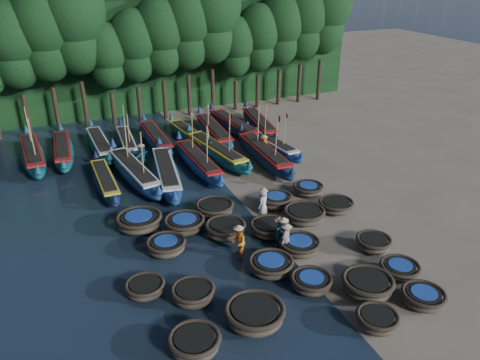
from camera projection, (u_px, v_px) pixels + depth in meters
name	position (u px, v px, depth m)	size (l,w,h in m)	color
ground	(257.00, 220.00, 26.13)	(120.00, 120.00, 0.00)	gray
foliage_wall	(152.00, 56.00, 43.51)	(40.00, 3.00, 10.00)	black
coracle_3	(377.00, 320.00, 18.38)	(1.87, 1.87, 0.69)	#4D4030
coracle_4	(423.00, 297.00, 19.64)	(2.28, 2.28, 0.66)	#4D4030
coracle_5	(195.00, 343.00, 17.25)	(2.03, 2.03, 0.75)	#4D4030
coracle_6	(255.00, 314.00, 18.58)	(2.61, 2.61, 0.82)	#4D4030
coracle_7	(311.00, 282.00, 20.55)	(2.28, 2.28, 0.68)	#4D4030
coracle_8	(367.00, 285.00, 20.23)	(2.72, 2.72, 0.83)	#4D4030
coracle_9	(400.00, 269.00, 21.38)	(1.96, 1.96, 0.67)	#4D4030
coracle_10	(145.00, 288.00, 20.24)	(2.04, 2.04, 0.63)	#4D4030
coracle_11	(193.00, 293.00, 19.83)	(1.91, 1.91, 0.72)	#4D4030
coracle_12	(271.00, 265.00, 21.67)	(2.21, 2.21, 0.70)	#4D4030
coracle_13	(300.00, 245.00, 23.13)	(2.31, 2.31, 0.71)	#4D4030
coracle_14	(373.00, 243.00, 23.35)	(1.80, 1.80, 0.69)	#4D4030
coracle_15	(166.00, 246.00, 23.08)	(2.01, 2.01, 0.73)	#4D4030
coracle_16	(225.00, 229.00, 24.46)	(2.42, 2.42, 0.78)	#4D4030
coracle_17	(269.00, 228.00, 24.63)	(2.20, 2.20, 0.71)	#4D4030
coracle_18	(304.00, 214.00, 25.85)	(2.65, 2.65, 0.77)	#4D4030
coracle_19	(336.00, 205.00, 26.91)	(2.31, 2.31, 0.68)	#4D4030
coracle_20	(139.00, 221.00, 25.12)	(2.83, 2.83, 0.83)	#4D4030
coracle_21	(184.00, 224.00, 24.97)	(2.33, 2.33, 0.76)	#4D4030
coracle_22	(215.00, 208.00, 26.54)	(2.46, 2.46, 0.73)	#4D4030
coracle_23	(276.00, 200.00, 27.37)	(2.07, 2.07, 0.76)	#4D4030
coracle_24	(308.00, 189.00, 28.88)	(1.90, 1.90, 0.64)	#4D4030
long_boat_2	(105.00, 181.00, 29.59)	(1.44, 7.46, 1.31)	#101F3B
long_boat_3	(134.00, 172.00, 30.57)	(2.83, 9.08, 3.89)	navy
long_boat_4	(167.00, 173.00, 30.42)	(2.87, 9.04, 1.61)	navy
long_boat_5	(198.00, 161.00, 32.21)	(1.79, 8.71, 3.70)	navy
long_boat_6	(216.00, 152.00, 33.76)	(3.03, 8.97, 3.86)	#0E4F54
long_boat_7	(264.00, 154.00, 33.30)	(1.88, 9.22, 3.92)	#101F3B
long_boat_8	(272.00, 145.00, 35.27)	(2.18, 7.77, 3.32)	navy
long_boat_9	(33.00, 155.00, 33.27)	(2.16, 8.94, 3.81)	#0E4F54
long_boat_10	(63.00, 150.00, 34.15)	(1.82, 8.39, 1.48)	#0E4F54
long_boat_11	(100.00, 144.00, 35.24)	(1.72, 8.18, 1.44)	#0E4F54
long_boat_12	(127.00, 142.00, 35.91)	(1.68, 7.33, 3.12)	#101F3B
long_boat_13	(156.00, 138.00, 36.37)	(1.54, 8.49, 1.49)	navy
long_boat_14	(190.00, 136.00, 37.02)	(2.28, 7.94, 1.41)	#0E4F54
long_boat_15	(214.00, 132.00, 37.65)	(2.15, 9.13, 1.61)	navy
long_boat_16	(234.00, 126.00, 38.90)	(2.48, 9.12, 1.61)	#101F3B
long_boat_17	(259.00, 124.00, 39.36)	(2.86, 8.99, 1.60)	#101F3B
fisherman_0	(263.00, 201.00, 26.44)	(0.90, 0.86, 1.75)	silver
fisherman_1	(279.00, 230.00, 23.56)	(0.66, 0.63, 1.72)	#175763
fisherman_2	(238.00, 241.00, 22.52)	(0.92, 1.03, 1.93)	#C96D1A
fisherman_3	(283.00, 232.00, 23.40)	(0.99, 1.19, 1.81)	black
fisherman_4	(286.00, 238.00, 22.86)	(0.96, 0.91, 1.80)	silver
fisherman_5	(142.00, 156.00, 32.22)	(1.57, 1.47, 1.96)	#175763
fisherman_6	(264.00, 145.00, 34.32)	(0.85, 0.65, 1.74)	#C96D1A
tree_2	(12.00, 44.00, 35.57)	(4.51, 4.51, 10.63)	black
tree_3	(43.00, 33.00, 36.09)	(4.92, 4.92, 11.60)	black
tree_4	(73.00, 23.00, 36.61)	(5.34, 5.34, 12.58)	black
tree_5	(107.00, 56.00, 38.59)	(3.68, 3.68, 8.68)	black
tree_6	(134.00, 45.00, 39.11)	(4.09, 4.09, 9.65)	black
tree_7	(160.00, 35.00, 39.64)	(4.51, 4.51, 10.63)	black
tree_8	(186.00, 26.00, 40.16)	(4.92, 4.92, 11.60)	black
tree_9	(211.00, 16.00, 40.68)	(5.34, 5.34, 12.58)	black
tree_10	(235.00, 46.00, 42.66)	(3.68, 3.68, 8.68)	black
tree_11	(258.00, 37.00, 43.18)	(4.09, 4.09, 9.65)	black
tree_12	(281.00, 28.00, 43.70)	(4.51, 4.51, 10.63)	black
tree_13	(302.00, 19.00, 44.22)	(4.92, 4.92, 11.60)	black
tree_14	(324.00, 11.00, 44.75)	(5.34, 5.34, 12.58)	black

